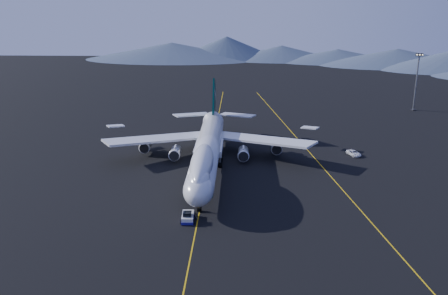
{
  "coord_description": "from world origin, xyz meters",
  "views": [
    {
      "loc": [
        8.79,
        -124.76,
        44.97
      ],
      "look_at": [
        4.32,
        0.93,
        6.0
      ],
      "focal_mm": 40.0,
      "sensor_mm": 36.0,
      "label": 1
    }
  ],
  "objects_px": {
    "service_van": "(354,153)",
    "floodlight_mast": "(416,82)",
    "pushback_tug": "(188,217)",
    "boeing_747": "(207,149)"
  },
  "relations": [
    {
      "from": "pushback_tug",
      "to": "service_van",
      "type": "distance_m",
      "value": 62.49
    },
    {
      "from": "service_van",
      "to": "floodlight_mast",
      "type": "bearing_deg",
      "value": 36.44
    },
    {
      "from": "boeing_747",
      "to": "pushback_tug",
      "type": "distance_m",
      "value": 31.54
    },
    {
      "from": "floodlight_mast",
      "to": "pushback_tug",
      "type": "bearing_deg",
      "value": -127.36
    },
    {
      "from": "floodlight_mast",
      "to": "boeing_747",
      "type": "bearing_deg",
      "value": -136.62
    },
    {
      "from": "pushback_tug",
      "to": "service_van",
      "type": "height_order",
      "value": "pushback_tug"
    },
    {
      "from": "boeing_747",
      "to": "service_van",
      "type": "height_order",
      "value": "boeing_747"
    },
    {
      "from": "service_van",
      "to": "floodlight_mast",
      "type": "height_order",
      "value": "floodlight_mast"
    },
    {
      "from": "service_van",
      "to": "floodlight_mast",
      "type": "distance_m",
      "value": 70.83
    },
    {
      "from": "boeing_747",
      "to": "floodlight_mast",
      "type": "xyz_separation_m",
      "value": [
        77.87,
        73.6,
        5.68
      ]
    }
  ]
}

